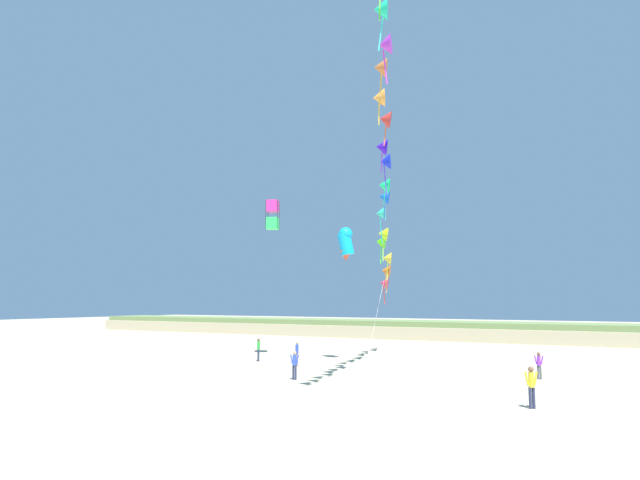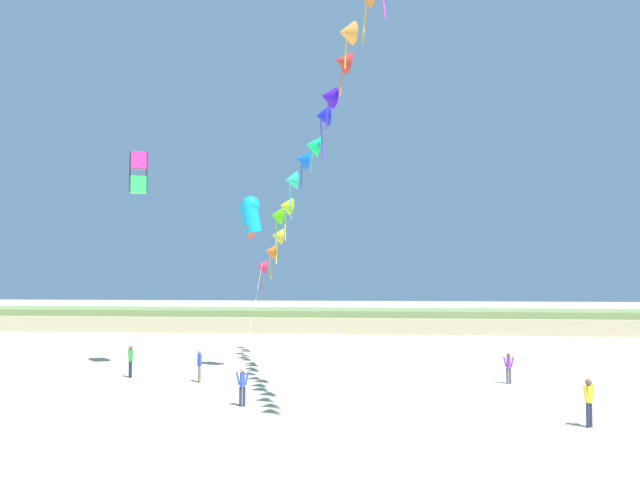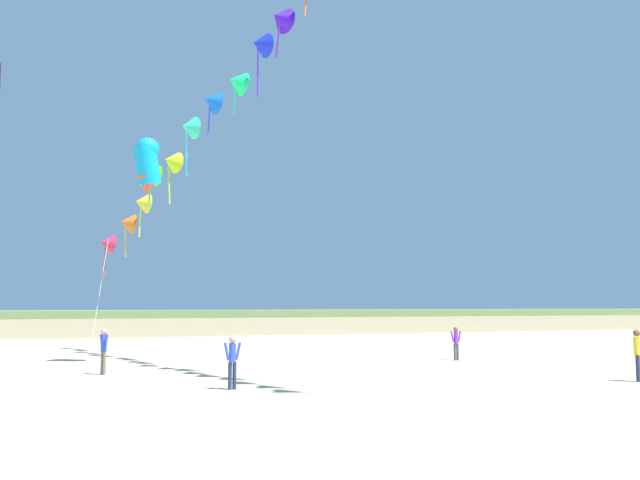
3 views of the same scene
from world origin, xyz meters
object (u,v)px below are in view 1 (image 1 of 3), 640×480
Objects in this scene: person_far_right at (259,348)px; person_far_left at (531,384)px; person_near_left at (295,363)px; person_near_right at (297,352)px; large_kite_low_lead at (273,215)px; person_mid_center at (539,364)px; large_kite_mid_trail at (346,243)px.

person_far_left is at bearing -24.75° from person_far_right.
person_near_left is 0.96× the size of person_near_right.
person_far_left is (13.33, -2.55, 0.07)m from person_near_left.
person_far_left is 1.02× the size of person_far_right.
person_near_left is at bearing -59.25° from person_near_right.
person_near_right is 0.71× the size of large_kite_low_lead.
person_near_right is 1.10× the size of person_mid_center.
large_kite_mid_trail is at bearing 99.97° from person_near_left.
person_mid_center is at bearing 4.25° from person_near_right.
person_near_right is 0.66× the size of large_kite_mid_trail.
large_kite_low_lead is at bearing 105.76° from person_far_right.
large_kite_mid_trail is at bearing 140.31° from person_far_left.
person_far_left is (1.18, -9.66, 0.11)m from person_mid_center.
large_kite_low_lead reaches higher than person_near_right.
person_far_left is 27.23m from large_kite_low_lead.
large_kite_mid_trail reaches higher than person_far_left.
person_far_right is at bearing 155.25° from person_far_left.
person_near_left is 1.05× the size of person_mid_center.
person_near_right reaches higher than person_near_left.
person_mid_center is 9.73m from person_far_left.
person_near_left is 0.96× the size of person_far_right.
person_mid_center is at bearing -0.03° from person_far_right.
person_mid_center is 19.80m from person_far_right.
person_mid_center is 16.26m from large_kite_mid_trail.
large_kite_mid_trail reaches higher than person_near_right.
person_near_right is at bearing -15.95° from person_far_right.
person_far_right is 0.72× the size of large_kite_low_lead.
person_far_right is at bearing 179.97° from person_mid_center.
person_far_left is 0.68× the size of large_kite_mid_trail.
person_near_right is at bearing -175.75° from person_mid_center.
person_far_left reaches higher than person_near_left.
person_near_left is 0.68× the size of large_kite_low_lead.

